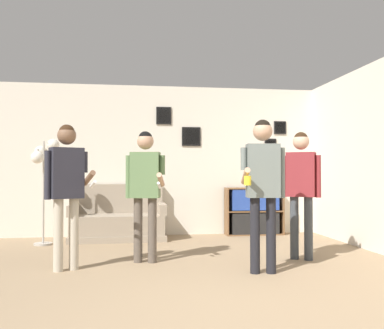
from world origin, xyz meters
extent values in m
plane|color=#937A5B|center=(0.00, 0.00, 0.00)|extent=(20.00, 20.00, 0.00)
cube|color=silver|center=(0.00, 4.66, 1.35)|extent=(7.88, 0.06, 2.70)
cube|color=black|center=(2.11, 4.62, 1.97)|extent=(0.23, 0.02, 0.24)
cube|color=beige|center=(2.11, 4.61, 1.97)|extent=(0.18, 0.01, 0.20)
cube|color=black|center=(1.92, 4.62, 1.62)|extent=(0.22, 0.02, 0.28)
cube|color=#B2B2BC|center=(1.92, 4.61, 1.62)|extent=(0.18, 0.01, 0.24)
cube|color=black|center=(0.42, 4.62, 1.79)|extent=(0.34, 0.02, 0.34)
cube|color=gray|center=(0.42, 4.61, 1.79)|extent=(0.30, 0.01, 0.30)
cube|color=black|center=(-0.08, 4.62, 2.16)|extent=(0.27, 0.02, 0.32)
cube|color=gray|center=(-0.08, 4.61, 2.16)|extent=(0.23, 0.01, 0.27)
cube|color=silver|center=(2.77, 2.31, 1.35)|extent=(0.06, 7.03, 2.70)
cube|color=gray|center=(-0.88, 4.19, 0.05)|extent=(1.59, 0.80, 0.10)
cube|color=gray|center=(-0.88, 4.19, 0.26)|extent=(1.53, 0.74, 0.32)
cube|color=gray|center=(-0.88, 4.52, 0.67)|extent=(1.53, 0.14, 0.50)
cube|color=gray|center=(-1.61, 4.19, 0.51)|extent=(0.12, 0.74, 0.18)
cube|color=gray|center=(-0.15, 4.19, 0.51)|extent=(0.12, 0.74, 0.18)
cube|color=brown|center=(1.04, 4.44, 0.43)|extent=(0.02, 0.30, 0.85)
cube|color=brown|center=(2.06, 4.44, 0.43)|extent=(0.02, 0.30, 0.85)
cube|color=brown|center=(1.55, 4.58, 0.43)|extent=(1.05, 0.01, 0.85)
cube|color=brown|center=(1.55, 4.44, 0.01)|extent=(1.00, 0.30, 0.02)
cube|color=brown|center=(1.55, 4.44, 0.84)|extent=(1.00, 0.30, 0.02)
cube|color=brown|center=(1.55, 4.44, 0.43)|extent=(1.00, 0.30, 0.02)
cube|color=black|center=(1.55, 4.43, 0.21)|extent=(0.86, 0.26, 0.37)
cube|color=#2847A3|center=(1.55, 4.43, 0.64)|extent=(0.86, 0.26, 0.37)
cylinder|color=#ADA89E|center=(-2.02, 3.83, 0.01)|extent=(0.28, 0.28, 0.03)
cylinder|color=#ADA89E|center=(-2.02, 3.83, 0.82)|extent=(0.03, 0.03, 1.59)
cylinder|color=#ADA89E|center=(-1.95, 3.83, 1.59)|extent=(0.02, 0.16, 0.02)
sphere|color=white|center=(-1.88, 3.83, 1.56)|extent=(0.19, 0.19, 0.19)
cylinder|color=#ADA89E|center=(-2.06, 3.89, 1.49)|extent=(0.15, 0.09, 0.02)
sphere|color=white|center=(-2.09, 3.95, 1.46)|extent=(0.19, 0.19, 0.19)
cylinder|color=#ADA89E|center=(-2.06, 3.77, 1.39)|extent=(0.15, 0.09, 0.02)
sphere|color=white|center=(-2.09, 3.71, 1.36)|extent=(0.19, 0.19, 0.19)
cylinder|color=#B7AD99|center=(-1.48, 1.93, 0.41)|extent=(0.11, 0.11, 0.83)
cylinder|color=#B7AD99|center=(-1.32, 2.01, 0.41)|extent=(0.11, 0.11, 0.83)
cube|color=#282833|center=(-1.40, 1.97, 1.12)|extent=(0.41, 0.34, 0.59)
sphere|color=brown|center=(-1.40, 1.97, 1.55)|extent=(0.21, 0.21, 0.21)
sphere|color=#382314|center=(-1.40, 1.97, 1.59)|extent=(0.18, 0.18, 0.18)
cylinder|color=#282833|center=(-1.20, 2.06, 1.25)|extent=(0.07, 0.07, 0.25)
cylinder|color=brown|center=(-1.14, 1.94, 1.06)|extent=(0.19, 0.30, 0.19)
cylinder|color=white|center=(-1.08, 1.82, 1.00)|extent=(0.09, 0.14, 0.09)
cylinder|color=#282833|center=(-1.59, 1.88, 1.10)|extent=(0.07, 0.07, 0.55)
cylinder|color=brown|center=(-0.57, 2.31, 0.40)|extent=(0.11, 0.11, 0.81)
cylinder|color=brown|center=(-0.39, 2.27, 0.40)|extent=(0.11, 0.11, 0.81)
cube|color=#5B7A4C|center=(-0.48, 2.29, 1.10)|extent=(0.39, 0.27, 0.57)
sphere|color=tan|center=(-0.48, 2.29, 1.52)|extent=(0.21, 0.21, 0.21)
sphere|color=black|center=(-0.48, 2.29, 1.56)|extent=(0.18, 0.18, 0.18)
cylinder|color=#5B7A4C|center=(-0.27, 2.24, 1.22)|extent=(0.07, 0.07, 0.24)
cylinder|color=tan|center=(-0.30, 2.11, 1.04)|extent=(0.12, 0.30, 0.18)
cylinder|color=white|center=(-0.33, 1.98, 0.97)|extent=(0.06, 0.15, 0.09)
cylinder|color=#5B7A4C|center=(-0.69, 2.33, 1.07)|extent=(0.07, 0.07, 0.54)
cylinder|color=black|center=(0.72, 1.53, 0.42)|extent=(0.11, 0.11, 0.85)
cylinder|color=black|center=(0.89, 1.51, 0.42)|extent=(0.11, 0.11, 0.85)
cube|color=slate|center=(0.81, 1.52, 1.15)|extent=(0.38, 0.24, 0.60)
sphere|color=tan|center=(0.81, 1.52, 1.59)|extent=(0.22, 0.22, 0.22)
sphere|color=black|center=(0.81, 1.52, 1.63)|extent=(0.19, 0.19, 0.19)
cylinder|color=slate|center=(1.02, 1.50, 1.12)|extent=(0.07, 0.07, 0.56)
cylinder|color=slate|center=(0.59, 1.55, 1.28)|extent=(0.07, 0.07, 0.25)
cylinder|color=tan|center=(0.58, 1.41, 1.09)|extent=(0.10, 0.31, 0.19)
cylinder|color=yellow|center=(0.56, 1.27, 1.04)|extent=(0.08, 0.08, 0.10)
cylinder|color=#3D4247|center=(1.45, 2.24, 0.41)|extent=(0.11, 0.11, 0.81)
cylinder|color=#3D4247|center=(1.60, 2.14, 0.41)|extent=(0.11, 0.11, 0.81)
cube|color=maroon|center=(1.53, 2.19, 1.10)|extent=(0.41, 0.36, 0.58)
sphere|color=#D1A889|center=(1.53, 2.19, 1.53)|extent=(0.21, 0.21, 0.21)
sphere|color=#382314|center=(1.53, 2.19, 1.56)|extent=(0.18, 0.18, 0.18)
cylinder|color=maroon|center=(1.71, 2.08, 1.08)|extent=(0.07, 0.07, 0.54)
cylinder|color=maroon|center=(1.34, 2.30, 1.08)|extent=(0.07, 0.07, 0.54)
cylinder|color=yellow|center=(1.80, 4.44, 0.90)|extent=(0.09, 0.09, 0.10)
camera|label=1|loc=(-0.64, -3.11, 1.12)|focal=40.00mm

